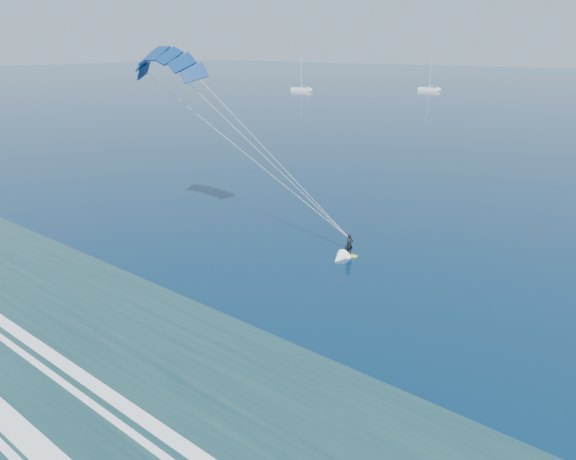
% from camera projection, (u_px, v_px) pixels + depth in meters
% --- Properties ---
extents(kitesurfer_rig, '(19.25, 9.73, 17.50)m').
position_uv_depth(kitesurfer_rig, '(255.00, 147.00, 40.95)').
color(kitesurfer_rig, yellow).
rests_on(kitesurfer_rig, ground).
extents(sailboat_0, '(8.55, 2.40, 11.65)m').
position_uv_depth(sailboat_0, '(301.00, 89.00, 195.72)').
color(sailboat_0, silver).
rests_on(sailboat_0, ground).
extents(sailboat_1, '(8.29, 2.40, 11.44)m').
position_uv_depth(sailboat_1, '(429.00, 89.00, 196.50)').
color(sailboat_1, silver).
rests_on(sailboat_1, ground).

